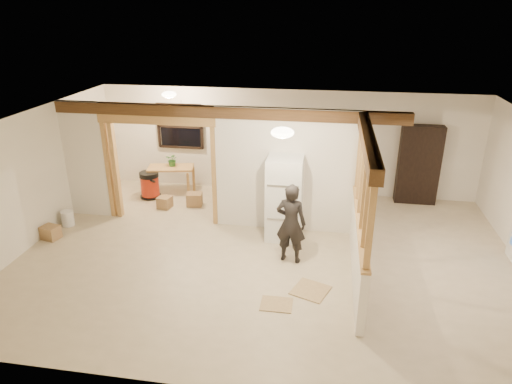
% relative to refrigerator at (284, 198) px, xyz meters
% --- Properties ---
extents(floor, '(9.00, 6.50, 0.01)m').
position_rel_refrigerator_xyz_m(floor, '(-0.23, -0.81, -0.83)').
color(floor, beige).
rests_on(floor, ground).
extents(ceiling, '(9.00, 6.50, 0.01)m').
position_rel_refrigerator_xyz_m(ceiling, '(-0.23, -0.81, 1.68)').
color(ceiling, white).
extents(wall_back, '(9.00, 0.01, 2.50)m').
position_rel_refrigerator_xyz_m(wall_back, '(-0.23, 2.44, 0.43)').
color(wall_back, white).
rests_on(wall_back, floor).
extents(wall_front, '(9.00, 0.01, 2.50)m').
position_rel_refrigerator_xyz_m(wall_front, '(-0.23, -4.06, 0.43)').
color(wall_front, white).
rests_on(wall_front, floor).
extents(wall_left, '(0.01, 6.50, 2.50)m').
position_rel_refrigerator_xyz_m(wall_left, '(-4.73, -0.81, 0.43)').
color(wall_left, white).
rests_on(wall_left, floor).
extents(partition_left_stub, '(0.90, 0.12, 2.50)m').
position_rel_refrigerator_xyz_m(partition_left_stub, '(-4.28, 0.39, 0.43)').
color(partition_left_stub, silver).
rests_on(partition_left_stub, floor).
extents(partition_center, '(2.80, 0.12, 2.50)m').
position_rel_refrigerator_xyz_m(partition_center, '(-0.03, 0.39, 0.43)').
color(partition_center, silver).
rests_on(partition_center, floor).
extents(doorway_frame, '(2.46, 0.14, 2.20)m').
position_rel_refrigerator_xyz_m(doorway_frame, '(-2.63, 0.39, 0.28)').
color(doorway_frame, tan).
rests_on(doorway_frame, floor).
extents(header_beam_back, '(7.00, 0.18, 0.22)m').
position_rel_refrigerator_xyz_m(header_beam_back, '(-1.23, 0.39, 1.56)').
color(header_beam_back, '#53361C').
rests_on(header_beam_back, ceiling).
extents(header_beam_right, '(0.18, 3.30, 0.22)m').
position_rel_refrigerator_xyz_m(header_beam_right, '(1.37, -1.21, 1.56)').
color(header_beam_right, '#53361C').
rests_on(header_beam_right, ceiling).
extents(pony_wall, '(0.12, 3.20, 1.00)m').
position_rel_refrigerator_xyz_m(pony_wall, '(1.37, -1.21, -0.32)').
color(pony_wall, silver).
rests_on(pony_wall, floor).
extents(stud_partition, '(0.14, 3.20, 1.32)m').
position_rel_refrigerator_xyz_m(stud_partition, '(1.37, -1.21, 0.84)').
color(stud_partition, tan).
rests_on(stud_partition, pony_wall).
extents(window_back, '(1.12, 0.10, 1.10)m').
position_rel_refrigerator_xyz_m(window_back, '(-2.83, 2.36, 0.73)').
color(window_back, black).
rests_on(window_back, wall_back).
extents(ceiling_dome_main, '(0.36, 0.36, 0.16)m').
position_rel_refrigerator_xyz_m(ceiling_dome_main, '(0.07, -1.31, 1.66)').
color(ceiling_dome_main, '#FFEABF').
rests_on(ceiling_dome_main, ceiling).
extents(ceiling_dome_util, '(0.32, 0.32, 0.14)m').
position_rel_refrigerator_xyz_m(ceiling_dome_util, '(-2.73, 1.49, 1.66)').
color(ceiling_dome_util, '#FFEABF').
rests_on(ceiling_dome_util, ceiling).
extents(hanging_bulb, '(0.07, 0.07, 0.07)m').
position_rel_refrigerator_xyz_m(hanging_bulb, '(-2.23, 0.79, 1.36)').
color(hanging_bulb, '#FFD88C').
rests_on(hanging_bulb, ceiling).
extents(refrigerator, '(0.68, 0.66, 1.65)m').
position_rel_refrigerator_xyz_m(refrigerator, '(0.00, 0.00, 0.00)').
color(refrigerator, white).
rests_on(refrigerator, floor).
extents(woman, '(0.59, 0.44, 1.48)m').
position_rel_refrigerator_xyz_m(woman, '(0.21, -0.90, -0.09)').
color(woman, black).
rests_on(woman, floor).
extents(work_table, '(1.16, 0.74, 0.68)m').
position_rel_refrigerator_xyz_m(work_table, '(-2.95, 1.83, -0.49)').
color(work_table, tan).
rests_on(work_table, floor).
extents(potted_plant, '(0.31, 0.28, 0.32)m').
position_rel_refrigerator_xyz_m(potted_plant, '(-2.91, 1.90, 0.01)').
color(potted_plant, '#2B752F').
rests_on(potted_plant, work_table).
extents(shop_vac, '(0.63, 0.63, 0.65)m').
position_rel_refrigerator_xyz_m(shop_vac, '(-3.37, 1.48, -0.50)').
color(shop_vac, '#A3230F').
rests_on(shop_vac, floor).
extents(bookshelf, '(0.92, 0.31, 1.83)m').
position_rel_refrigerator_xyz_m(bookshelf, '(2.84, 2.22, 0.09)').
color(bookshelf, black).
rests_on(bookshelf, floor).
extents(bucket, '(0.33, 0.33, 0.32)m').
position_rel_refrigerator_xyz_m(bucket, '(-4.51, -0.24, -0.66)').
color(bucket, white).
rests_on(bucket, floor).
extents(box_util_a, '(0.39, 0.35, 0.30)m').
position_rel_refrigerator_xyz_m(box_util_a, '(-2.19, 1.19, -0.68)').
color(box_util_a, '#987449').
rests_on(box_util_a, floor).
extents(box_util_b, '(0.33, 0.33, 0.26)m').
position_rel_refrigerator_xyz_m(box_util_b, '(-2.82, 0.95, -0.69)').
color(box_util_b, '#987449').
rests_on(box_util_b, floor).
extents(box_front, '(0.38, 0.34, 0.27)m').
position_rel_refrigerator_xyz_m(box_front, '(-4.54, -0.84, -0.69)').
color(box_front, '#987449').
rests_on(box_front, floor).
extents(floor_panel_near, '(0.69, 0.69, 0.02)m').
position_rel_refrigerator_xyz_m(floor_panel_near, '(0.64, -1.81, -0.82)').
color(floor_panel_near, tan).
rests_on(floor_panel_near, floor).
extents(floor_panel_far, '(0.49, 0.40, 0.02)m').
position_rel_refrigerator_xyz_m(floor_panel_far, '(0.14, -2.27, -0.82)').
color(floor_panel_far, tan).
rests_on(floor_panel_far, floor).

